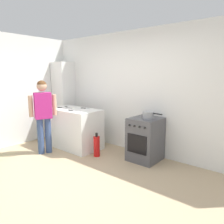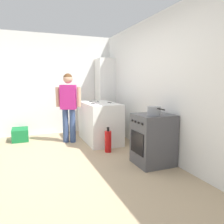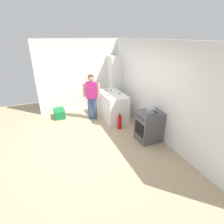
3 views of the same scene
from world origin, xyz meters
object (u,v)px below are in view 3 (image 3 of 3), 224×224
Objects in this scene: pot at (151,111)px; knife_utility at (107,91)px; knife_chef at (110,96)px; larder_cabinet at (115,83)px; recycling_crate_lower at (60,113)px; knife_bread at (111,91)px; oven_left at (149,126)px; fire_extinguisher at (120,122)px; knife_paring at (120,94)px; person at (92,94)px.

pot reaches higher than knife_utility.
pot reaches higher than knife_chef.
larder_cabinet reaches higher than knife_chef.
pot reaches higher than recycling_crate_lower.
recycling_crate_lower is at bearing -105.87° from knife_bread.
oven_left is 3.47× the size of knife_utility.
knife_utility is at bearing 178.97° from fire_extinguisher.
knife_paring is (-1.56, -0.16, 0.48)m from oven_left.
knife_chef is 0.58× the size of recycling_crate_lower.
knife_utility is at bearing -120.68° from knife_bread.
larder_cabinet reaches higher than fire_extinguisher.
fire_extinguisher is 0.96× the size of recycling_crate_lower.
knife_chef is at bearing -172.89° from fire_extinguisher.
person is at bearing -83.99° from knife_bread.
knife_utility is 1.34m from fire_extinguisher.
larder_cabinet is at bearing 176.85° from pot.
knife_paring is at bearing 23.54° from knife_bread.
knife_bread reaches higher than recycling_crate_lower.
knife_utility reaches higher than oven_left.
recycling_crate_lower is (-0.43, -1.65, -0.76)m from knife_utility.
larder_cabinet is (-1.19, 0.65, 0.10)m from knife_chef.
knife_paring is (0.46, 0.30, 0.00)m from knife_utility.
knife_chef is 0.40m from knife_paring.
person is 0.78× the size of larder_cabinet.
larder_cabinet is at bearing 138.54° from knife_utility.
fire_extinguisher is 0.25× the size of larder_cabinet.
pot is at bearing 24.37° from fire_extinguisher.
knife_bread is (-2.02, -0.28, -0.02)m from pot.
knife_chef is 0.91m from fire_extinguisher.
recycling_crate_lower is at bearing -118.96° from person.
oven_left is 2.02m from knife_bread.
knife_bread is at bearing -31.14° from larder_cabinet.
pot is 2.04m from knife_bread.
knife_paring is 0.95m from person.
oven_left is at bearing 148.84° from pot.
person is (-1.86, -1.06, 0.50)m from oven_left.
knife_bread is at bearing -156.46° from knife_paring.
recycling_crate_lower is 0.26× the size of larder_cabinet.
larder_cabinet is at bearing 151.11° from knife_chef.
knife_utility is at bearing 104.43° from person.
fire_extinguisher is (0.99, 0.58, -0.71)m from person.
oven_left is 2.15× the size of pot.
oven_left reaches higher than recycling_crate_lower.
pot is 0.76× the size of recycling_crate_lower.
pot is (0.08, -0.05, 0.49)m from oven_left.
knife_utility is at bearing -147.17° from knife_paring.
recycling_crate_lower is at bearing -140.77° from pot.
knife_utility reaches higher than recycling_crate_lower.
knife_paring is at bearing 155.16° from fire_extinguisher.
oven_left is 0.42× the size of larder_cabinet.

